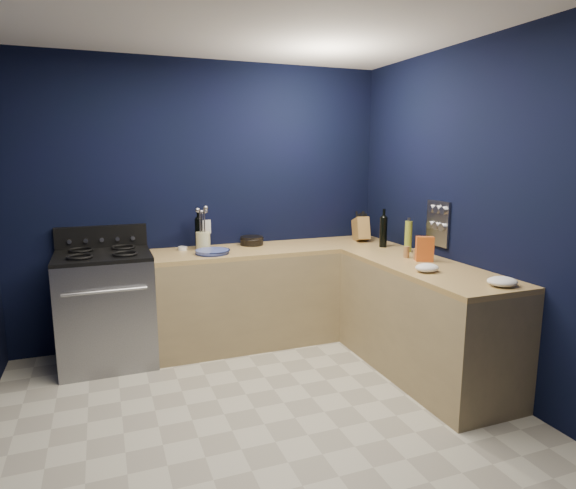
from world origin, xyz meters
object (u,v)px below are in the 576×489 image
plate_stack (212,252)px  utensil_crock (203,241)px  knife_block (361,230)px  crouton_bag (425,249)px  gas_range (107,310)px

plate_stack → utensil_crock: (-0.03, 0.22, 0.06)m
knife_block → plate_stack: bearing=-163.9°
utensil_crock → knife_block: size_ratio=0.72×
knife_block → crouton_bag: size_ratio=1.12×
knife_block → gas_range: bearing=-167.9°
knife_block → utensil_crock: bearing=-171.9°
utensil_crock → crouton_bag: size_ratio=0.80×
gas_range → knife_block: 2.50m
plate_stack → crouton_bag: bearing=-30.5°
gas_range → utensil_crock: 1.01m
crouton_bag → gas_range: bearing=-177.9°
gas_range → plate_stack: (0.89, -0.10, 0.46)m
utensil_crock → crouton_bag: crouton_bag is taller
plate_stack → knife_block: size_ratio=1.28×
utensil_crock → knife_block: knife_block is taller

